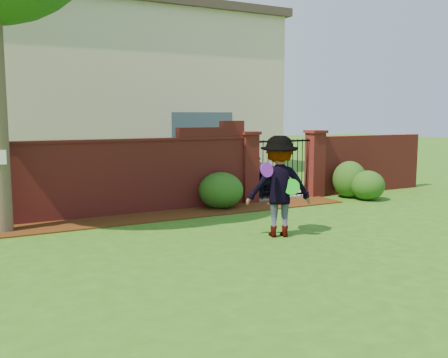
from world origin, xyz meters
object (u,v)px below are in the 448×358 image
car (233,166)px  man (279,187)px  frisbee_purple (267,170)px  frisbee_green (292,187)px

car → man: bearing=-113.9°
man → frisbee_purple: 0.58m
car → man: size_ratio=2.27×
frisbee_purple → frisbee_green: bearing=-6.4°
car → frisbee_green: size_ratio=14.55×
car → man: (-2.10, -5.56, 0.22)m
car → frisbee_purple: bearing=-116.7°
car → man: man is taller
car → frisbee_green: 6.15m
car → man: 5.95m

